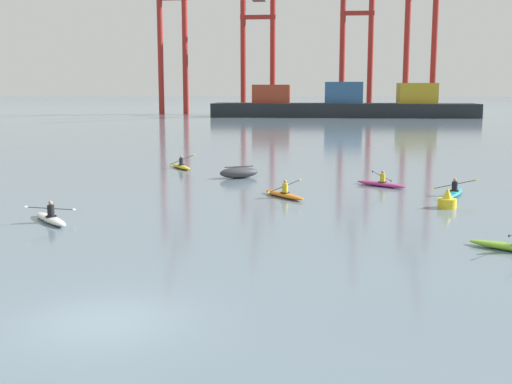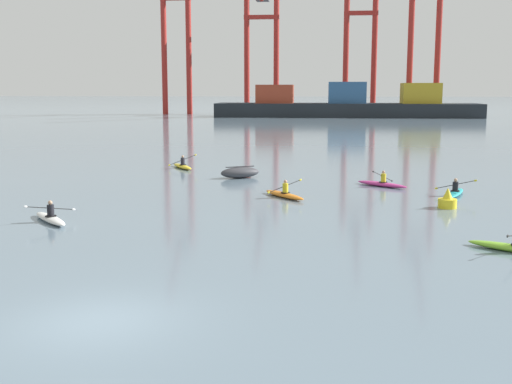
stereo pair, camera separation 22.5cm
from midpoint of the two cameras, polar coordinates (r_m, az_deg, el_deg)
The scene contains 13 objects.
ground_plane at distance 16.85m, azimuth -13.28°, elevation -11.09°, with size 800.00×800.00×0.00m, color slate.
container_barge at distance 129.12m, azimuth 8.14°, elevation 7.63°, with size 51.61×8.84×6.83m.
gantry_crane_west at distance 142.62m, azimuth -7.09°, elevation 14.49°, with size 6.59×16.45×38.46m.
gantry_crane_west_mid at distance 144.22m, azimuth 0.52°, elevation 13.56°, with size 7.72×17.93×31.67m.
gantry_crane_east_mid at distance 142.93m, azimuth 9.29°, elevation 13.63°, with size 7.20×14.42×35.23m.
gantry_crane_east at distance 138.05m, azimuth 14.84°, elevation 14.64°, with size 6.67×17.37×40.07m.
capsized_dinghy at distance 41.54m, azimuth -1.27°, elevation 1.73°, with size 2.81×2.20×0.76m.
channel_buoy at distance 32.54m, azimuth 16.78°, elevation -0.74°, with size 0.90×0.90×1.00m.
kayak_teal at distance 36.44m, azimuth 17.41°, elevation -0.03°, with size 2.09×3.39×0.97m.
kayak_orange at distance 34.24m, azimuth 2.71°, elevation -0.19°, with size 2.56×3.05×0.95m.
kayak_yellow at distance 46.82m, azimuth -6.39°, elevation 2.31°, with size 2.30×3.21×1.01m.
kayak_white at distance 29.38m, azimuth -17.54°, elevation -2.20°, with size 2.70×2.94×0.95m.
kayak_magenta at distance 38.72m, azimuth 11.26°, elevation 0.74°, with size 3.01×2.61×1.07m.
Camera 2 is at (5.46, -14.88, 5.79)m, focal length 45.17 mm.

